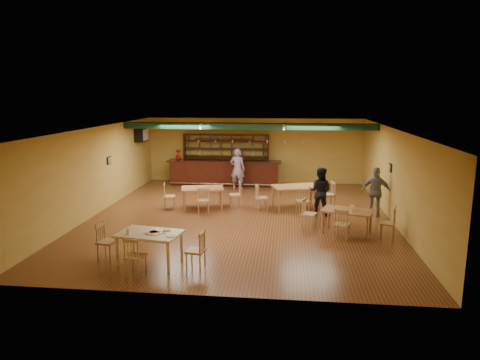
# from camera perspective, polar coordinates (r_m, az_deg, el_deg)

# --- Properties ---
(floor) EXTENTS (12.00, 12.00, 0.00)m
(floor) POSITION_cam_1_polar(r_m,az_deg,el_deg) (14.97, 0.02, -4.77)
(floor) COLOR #562F18
(floor) RESTS_ON ground
(ceiling_beam) EXTENTS (10.00, 0.30, 0.25)m
(ceiling_beam) POSITION_cam_1_polar(r_m,az_deg,el_deg) (17.22, 1.05, 7.04)
(ceiling_beam) COLOR #10311D
(ceiling_beam) RESTS_ON ceiling
(track_rail_left) EXTENTS (0.05, 2.50, 0.05)m
(track_rail_left) POSITION_cam_1_polar(r_m,az_deg,el_deg) (18.06, -4.52, 7.42)
(track_rail_left) COLOR silver
(track_rail_left) RESTS_ON ceiling
(track_rail_right) EXTENTS (0.05, 2.50, 0.05)m
(track_rail_right) POSITION_cam_1_polar(r_m,az_deg,el_deg) (17.74, 5.78, 7.33)
(track_rail_right) COLOR silver
(track_rail_right) RESTS_ON ceiling
(ac_unit) EXTENTS (0.34, 0.70, 0.48)m
(ac_unit) POSITION_cam_1_polar(r_m,az_deg,el_deg) (19.65, -12.72, 5.76)
(ac_unit) COLOR silver
(ac_unit) RESTS_ON wall_left
(picture_left) EXTENTS (0.04, 0.34, 0.28)m
(picture_left) POSITION_cam_1_polar(r_m,az_deg,el_deg) (16.82, -16.69, 2.46)
(picture_left) COLOR black
(picture_left) RESTS_ON wall_left
(picture_right) EXTENTS (0.04, 0.34, 0.28)m
(picture_right) POSITION_cam_1_polar(r_m,az_deg,el_deg) (15.38, 18.98, 1.54)
(picture_right) COLOR black
(picture_right) RESTS_ON wall_right
(bar_counter) EXTENTS (5.17, 0.85, 1.13)m
(bar_counter) POSITION_cam_1_polar(r_m,az_deg,el_deg) (19.98, -2.06, 0.95)
(bar_counter) COLOR black
(bar_counter) RESTS_ON ground
(back_bar_hutch) EXTENTS (4.00, 0.40, 2.28)m
(back_bar_hutch) POSITION_cam_1_polar(r_m,az_deg,el_deg) (20.50, -1.82, 2.84)
(back_bar_hutch) COLOR black
(back_bar_hutch) RESTS_ON ground
(poinsettia) EXTENTS (0.32, 0.32, 0.45)m
(poinsettia) POSITION_cam_1_polar(r_m,az_deg,el_deg) (20.28, -8.07, 3.25)
(poinsettia) COLOR #A10E11
(poinsettia) RESTS_ON bar_counter
(dining_table_a) EXTENTS (1.67, 1.22, 0.75)m
(dining_table_a) POSITION_cam_1_polar(r_m,az_deg,el_deg) (16.06, -4.90, -2.31)
(dining_table_a) COLOR #935834
(dining_table_a) RESTS_ON ground
(dining_table_b) EXTENTS (1.89, 1.47, 0.83)m
(dining_table_b) POSITION_cam_1_polar(r_m,az_deg,el_deg) (16.05, 7.27, -2.23)
(dining_table_b) COLOR #935834
(dining_table_b) RESTS_ON ground
(dining_table_d) EXTENTS (1.64, 1.28, 0.72)m
(dining_table_d) POSITION_cam_1_polar(r_m,az_deg,el_deg) (13.52, 13.74, -5.27)
(dining_table_d) COLOR #935834
(dining_table_d) RESTS_ON ground
(near_table) EXTENTS (1.62, 1.18, 0.80)m
(near_table) POSITION_cam_1_polar(r_m,az_deg,el_deg) (11.06, -11.63, -8.70)
(near_table) COLOR tan
(near_table) RESTS_ON ground
(pizza_tray) EXTENTS (0.48, 0.48, 0.01)m
(pizza_tray) POSITION_cam_1_polar(r_m,az_deg,el_deg) (10.90, -11.18, -6.73)
(pizza_tray) COLOR silver
(pizza_tray) RESTS_ON near_table
(parmesan_shaker) EXTENTS (0.08, 0.08, 0.11)m
(parmesan_shaker) POSITION_cam_1_polar(r_m,az_deg,el_deg) (10.93, -14.38, -6.56)
(parmesan_shaker) COLOR #EAE5C6
(parmesan_shaker) RESTS_ON near_table
(napkin_stack) EXTENTS (0.23, 0.19, 0.03)m
(napkin_stack) POSITION_cam_1_polar(r_m,az_deg,el_deg) (11.02, -9.53, -6.43)
(napkin_stack) COLOR white
(napkin_stack) RESTS_ON near_table
(pizza_server) EXTENTS (0.31, 0.26, 0.00)m
(pizza_server) POSITION_cam_1_polar(r_m,az_deg,el_deg) (10.90, -10.30, -6.64)
(pizza_server) COLOR silver
(pizza_server) RESTS_ON pizza_tray
(side_plate) EXTENTS (0.25, 0.25, 0.01)m
(side_plate) POSITION_cam_1_polar(r_m,az_deg,el_deg) (10.57, -9.04, -7.22)
(side_plate) COLOR white
(side_plate) RESTS_ON near_table
(patron_bar) EXTENTS (0.74, 0.56, 1.80)m
(patron_bar) POSITION_cam_1_polar(r_m,az_deg,el_deg) (19.03, -0.33, 1.47)
(patron_bar) COLOR #7A4494
(patron_bar) RESTS_ON ground
(patron_right_a) EXTENTS (0.95, 0.83, 1.67)m
(patron_right_a) POSITION_cam_1_polar(r_m,az_deg,el_deg) (15.21, 10.37, -1.46)
(patron_right_a) COLOR black
(patron_right_a) RESTS_ON ground
(patron_right_b) EXTENTS (1.06, 0.62, 1.69)m
(patron_right_b) POSITION_cam_1_polar(r_m,az_deg,el_deg) (15.51, 17.29, -1.50)
(patron_right_b) COLOR gray
(patron_right_b) RESTS_ON ground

